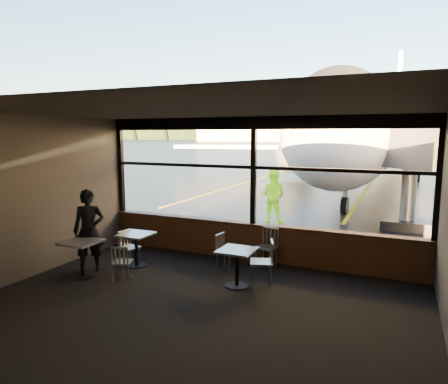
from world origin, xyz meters
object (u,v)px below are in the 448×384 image
Objects in this scene: ground_crew at (273,196)px; cafe_table_mid at (136,250)px; jet_bridge at (414,152)px; chair_near_e at (262,263)px; chair_mid_w at (130,248)px; cone_nose at (346,204)px; chair_mid_s at (122,262)px; cafe_table_near at (237,268)px; chair_near_w at (227,252)px; airliner at (383,95)px; chair_near_n at (266,248)px; passenger at (89,231)px; cafe_table_left at (82,259)px.

cafe_table_mid is at bearing 77.86° from ground_crew.
jet_bridge reaches higher than chair_near_e.
chair_mid_w is 10.27m from cone_nose.
chair_mid_s is 1.02m from chair_mid_w.
chair_near_e is (0.43, 0.29, 0.08)m from cafe_table_near.
chair_mid_w is at bearing -68.09° from chair_near_w.
chair_mid_w reaches higher than cafe_table_near.
airliner is 20.64m from chair_near_n.
chair_mid_w is 0.45× the size of ground_crew.
chair_near_e is at bearing -112.19° from jet_bridge.
passenger is 7.01m from ground_crew.
airliner is at bearing -178.66° from chair_near_w.
ground_crew is at bearing 100.69° from cafe_table_near.
chair_mid_w is at bearing 71.15° from chair_near_e.
passenger is (-6.72, -7.75, -1.60)m from jet_bridge.
chair_near_n is at bearing 83.29° from cafe_table_near.
jet_bridge is 13.87× the size of chair_mid_w.
cone_nose is at bearing -117.67° from ground_crew.
chair_mid_s is at bearing 89.13° from chair_near_e.
chair_near_e is 3.27m from chair_mid_w.
cafe_table_mid is 0.19m from chair_mid_w.
jet_bridge reaches higher than chair_mid_w.
cafe_table_left is 0.95m from chair_mid_s.
jet_bridge reaches higher than cafe_table_left.
ground_crew is (-1.59, 5.89, 0.46)m from chair_near_e.
airliner is 45.89× the size of cafe_table_left.
passenger is (-3.44, -0.45, 0.54)m from cafe_table_near.
chair_mid_w is at bearing 175.54° from cafe_table_near.
airliner reaches higher than chair_near_w.
ground_crew reaches higher than chair_near_w.
cafe_table_near is 0.99× the size of cafe_table_mid.
chair_mid_s is (-2.78, -0.96, -0.08)m from chair_near_e.
passenger reaches higher than chair_mid_s.
passenger reaches higher than cafe_table_left.
chair_mid_w is (-3.27, -0.07, -0.06)m from chair_near_e.
chair_near_w is at bearing 17.48° from chair_mid_s.
chair_near_e is 2.94m from chair_mid_s.
chair_near_w is (-2.09, -20.51, -5.25)m from airliner.
cafe_table_mid is at bearing 86.00° from chair_mid_s.
cafe_table_near is at bearing 97.78° from chair_mid_w.
chair_near_e is at bearing 103.42° from chair_mid_w.
chair_near_w is 1.07× the size of chair_mid_s.
chair_mid_s is (0.31, -0.91, 0.01)m from cafe_table_mid.
ground_crew is at bearing 37.65° from passenger.
chair_mid_w is (0.43, 1.09, 0.01)m from cafe_table_left.
chair_mid_s is at bearing 41.13° from chair_mid_w.
chair_near_n is 8.43m from cone_nose.
cafe_table_near is at bearing -4.98° from cafe_table_mid.
cafe_table_near is 1.41m from chair_near_n.
airliner is at bearing -22.98° from chair_near_e.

